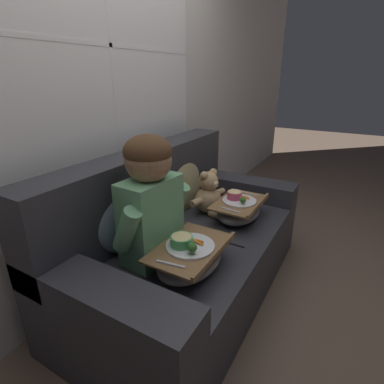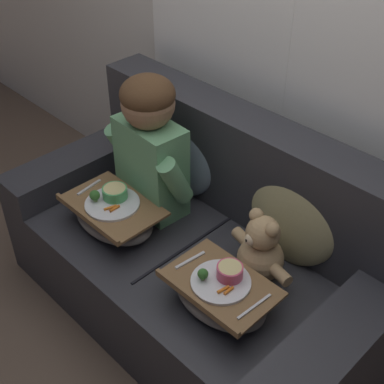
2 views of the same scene
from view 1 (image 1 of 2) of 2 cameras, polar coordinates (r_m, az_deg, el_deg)
name	(u,v)px [view 1 (image 1 of 2)]	position (r m, az deg, el deg)	size (l,w,h in m)	color
ground_plane	(192,288)	(2.16, 0.00, -17.88)	(14.00, 14.00, 0.00)	brown
wall_back_with_window	(108,84)	(2.04, -15.72, 19.22)	(8.00, 0.08, 2.60)	beige
couch	(183,245)	(2.00, -1.78, -9.97)	(1.77, 0.93, 0.93)	#2D2D33
throw_pillow_behind_child	(121,214)	(1.73, -13.32, -4.18)	(0.43, 0.21, 0.45)	slate
throw_pillow_behind_teddy	(183,181)	(2.22, -1.74, 2.17)	(0.45, 0.22, 0.46)	tan
child_figure	(150,194)	(1.54, -7.97, -0.39)	(0.48, 0.24, 0.68)	#66A370
teddy_bear	(209,195)	(2.14, 3.22, -0.52)	(0.35, 0.25, 0.32)	tan
lap_tray_child	(190,257)	(1.55, -0.37, -12.22)	(0.45, 0.30, 0.20)	slate
lap_tray_teddy	(239,209)	(2.08, 8.90, -3.27)	(0.42, 0.28, 0.20)	slate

